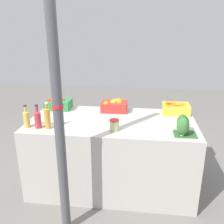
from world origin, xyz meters
name	(u,v)px	position (x,y,z in m)	size (l,w,h in m)	color
ground_plane	(112,183)	(0.00, 0.00, 0.00)	(10.00, 10.00, 0.00)	slate
market_table	(112,153)	(0.00, 0.00, 0.42)	(1.88, 0.93, 0.85)	#B7B2A8
support_pole	(59,119)	(-0.35, -0.77, 1.14)	(0.09, 0.09, 2.27)	#4C4C51
apple_crate	(58,103)	(-0.74, 0.33, 0.92)	(0.32, 0.23, 0.15)	#2D8442
orange_crate	(115,105)	(-0.01, 0.33, 0.92)	(0.32, 0.23, 0.15)	red
carrot_crate	(176,108)	(0.74, 0.32, 0.91)	(0.32, 0.23, 0.15)	gold
broccoli_pile	(183,125)	(0.74, -0.29, 0.95)	(0.22, 0.21, 0.20)	#2D602D
juice_bottle_golden	(26,118)	(-0.87, -0.31, 0.95)	(0.06, 0.06, 0.25)	gold
juice_bottle_ruby	(38,118)	(-0.74, -0.31, 0.95)	(0.07, 0.07, 0.26)	#B2333D
juice_bottle_amber	(47,117)	(-0.64, -0.31, 0.97)	(0.06, 0.06, 0.28)	gold
pickle_jar	(114,125)	(0.06, -0.28, 0.91)	(0.10, 0.10, 0.12)	#B2C684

